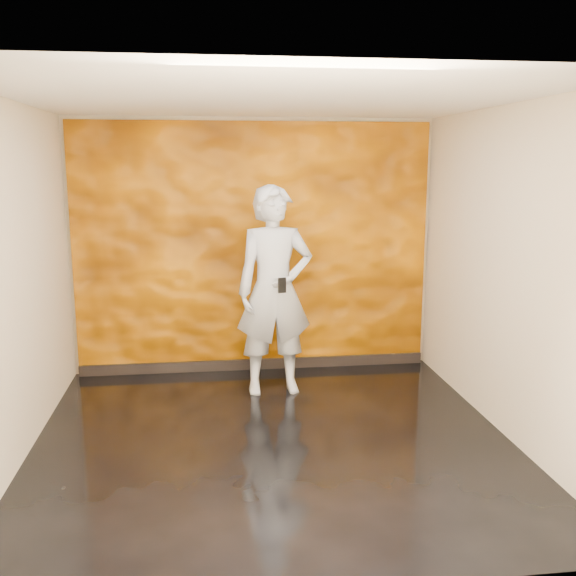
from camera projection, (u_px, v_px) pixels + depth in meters
The scene contains 5 objects.
room at pixel (272, 278), 5.18m from camera, with size 4.02×4.02×2.81m.
feature_wall at pixel (254, 249), 7.09m from camera, with size 3.90×0.06×2.75m, color orange.
baseboard at pixel (255, 364), 7.31m from camera, with size 3.90×0.04×0.12m, color black.
man at pixel (275, 291), 6.44m from camera, with size 0.77×0.50×2.11m, color #9498A3.
phone at pixel (282, 285), 6.11m from camera, with size 0.08×0.02×0.15m, color black.
Camera 1 is at (-0.53, -5.08, 2.32)m, focal length 40.00 mm.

